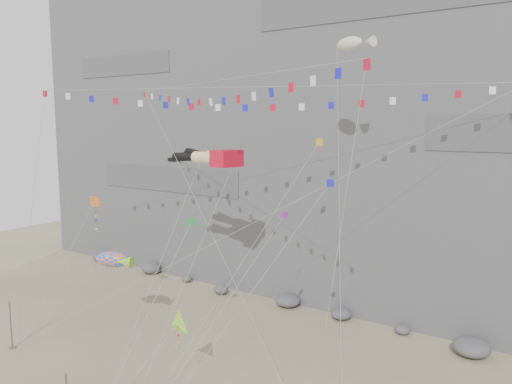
{
  "coord_description": "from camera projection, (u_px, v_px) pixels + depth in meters",
  "views": [
    {
      "loc": [
        25.3,
        -25.58,
        18.84
      ],
      "look_at": [
        1.51,
        9.0,
        12.99
      ],
      "focal_mm": 35.0,
      "sensor_mm": 36.0,
      "label": 1
    }
  ],
  "objects": [
    {
      "name": "small_kite_c",
      "position": [
        190.0,
        224.0,
        38.2
      ],
      "size": [
        1.71,
        11.17,
        15.38
      ],
      "color": "green",
      "rests_on": "ground"
    },
    {
      "name": "harlequin_kite",
      "position": [
        95.0,
        202.0,
        43.8
      ],
      "size": [
        3.28,
        7.65,
        13.81
      ],
      "color": "red",
      "rests_on": "ground"
    },
    {
      "name": "flag_banner_lower",
      "position": [
        217.0,
        81.0,
        35.93
      ],
      "size": [
        27.61,
        11.8,
        24.59
      ],
      "color": "red",
      "rests_on": "ground"
    },
    {
      "name": "small_kite_d",
      "position": [
        317.0,
        146.0,
        38.65
      ],
      "size": [
        4.83,
        16.75,
        23.93
      ],
      "color": "gold",
      "rests_on": "ground"
    },
    {
      "name": "cliff",
      "position": [
        353.0,
        71.0,
        60.34
      ],
      "size": [
        80.0,
        28.0,
        50.0
      ],
      "primitive_type": "cube",
      "color": "slate",
      "rests_on": "ground"
    },
    {
      "name": "delta_kite",
      "position": [
        178.0,
        325.0,
        34.19
      ],
      "size": [
        2.36,
        7.64,
        8.92
      ],
      "color": "yellow",
      "rests_on": "ground"
    },
    {
      "name": "fish_windsock",
      "position": [
        112.0,
        259.0,
        43.32
      ],
      "size": [
        7.22,
        8.08,
        10.88
      ],
      "color": "orange",
      "rests_on": "ground"
    },
    {
      "name": "small_kite_b",
      "position": [
        282.0,
        219.0,
        35.73
      ],
      "size": [
        4.28,
        11.41,
        16.68
      ],
      "color": "purple",
      "rests_on": "ground"
    },
    {
      "name": "flag_banner_upper",
      "position": [
        259.0,
        87.0,
        40.18
      ],
      "size": [
        36.97,
        19.33,
        29.98
      ],
      "color": "red",
      "rests_on": "ground"
    },
    {
      "name": "talus_boulders",
      "position": [
        288.0,
        301.0,
        51.47
      ],
      "size": [
        60.0,
        3.0,
        1.2
      ],
      "primitive_type": null,
      "color": "#59595E",
      "rests_on": "ground"
    },
    {
      "name": "blimp_windsock",
      "position": [
        349.0,
        45.0,
        37.44
      ],
      "size": [
        7.27,
        12.67,
        27.65
      ],
      "color": "beige",
      "rests_on": "ground"
    },
    {
      "name": "legs_kite",
      "position": [
        209.0,
        157.0,
        42.26
      ],
      "size": [
        10.18,
        16.87,
        21.95
      ],
      "rotation": [
        0.0,
        0.0,
        -0.15
      ],
      "color": "red",
      "rests_on": "ground"
    },
    {
      "name": "small_kite_a",
      "position": [
        202.0,
        157.0,
        42.2
      ],
      "size": [
        2.7,
        13.69,
        20.83
      ],
      "color": "#F75A14",
      "rests_on": "ground"
    },
    {
      "name": "anchor_pole_left",
      "position": [
        11.0,
        325.0,
        41.69
      ],
      "size": [
        0.12,
        0.12,
        4.12
      ],
      "primitive_type": "cylinder",
      "color": "slate",
      "rests_on": "ground"
    },
    {
      "name": "small_kite_e",
      "position": [
        325.0,
        190.0,
        30.08
      ],
      "size": [
        9.09,
        7.13,
        18.58
      ],
      "color": "#1616C6",
      "rests_on": "ground"
    },
    {
      "name": "ground",
      "position": [
        172.0,
        374.0,
        37.68
      ],
      "size": [
        120.0,
        120.0,
        0.0
      ],
      "primitive_type": "plane",
      "color": "tan",
      "rests_on": "ground"
    }
  ]
}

